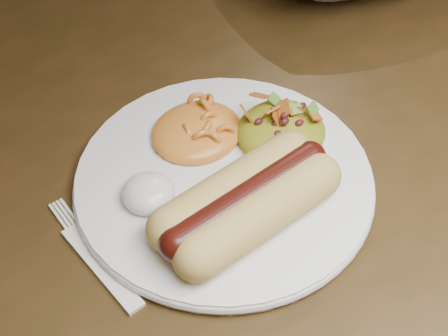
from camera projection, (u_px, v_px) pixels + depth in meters
table at (274, 188)px, 0.73m from camera, size 1.60×0.90×0.75m
plate at (224, 181)px, 0.60m from camera, size 0.32×0.32×0.01m
hotdog at (247, 201)px, 0.55m from camera, size 0.14×0.08×0.04m
mac_and_cheese at (196, 122)px, 0.62m from camera, size 0.11×0.11×0.03m
sour_cream at (148, 189)px, 0.57m from camera, size 0.05×0.05×0.03m
taco_salad at (281, 125)px, 0.62m from camera, size 0.08×0.08×0.04m
fork at (102, 267)px, 0.55m from camera, size 0.03×0.15×0.00m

